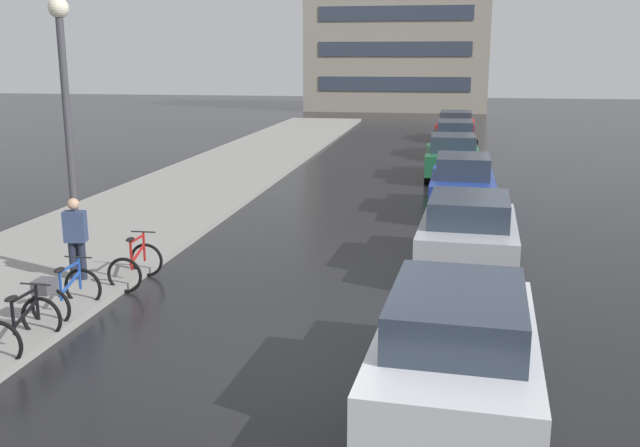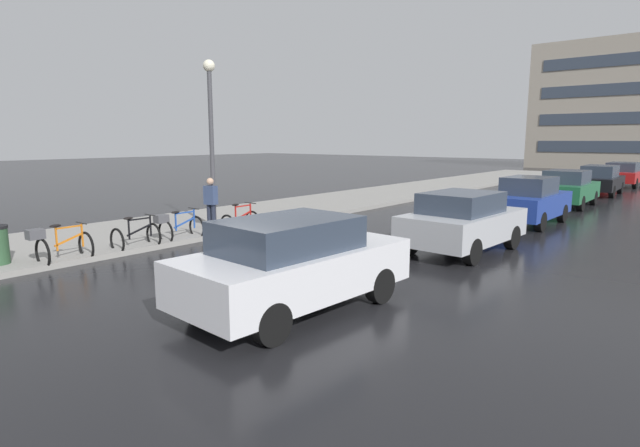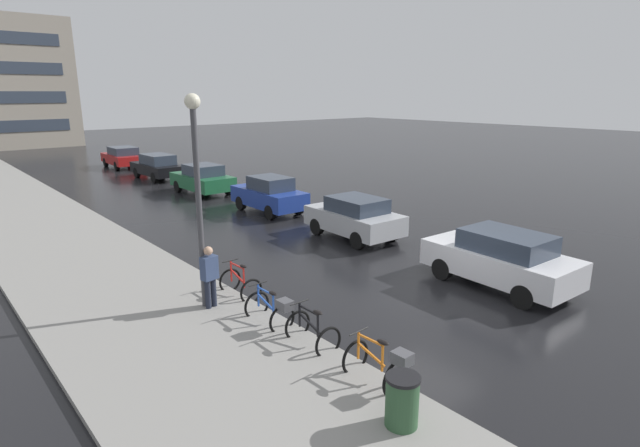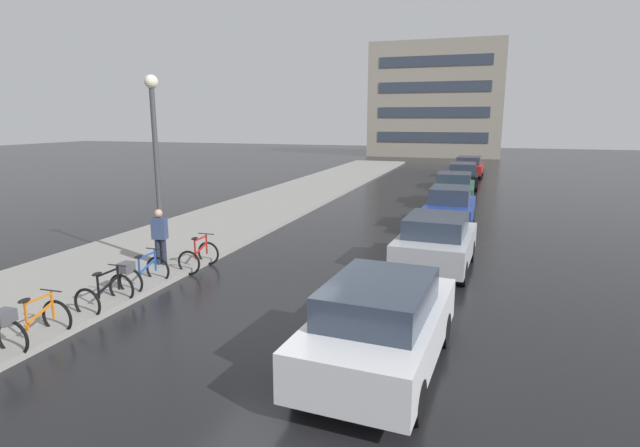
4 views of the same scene
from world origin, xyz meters
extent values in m
plane|color=black|center=(0.00, 0.00, 0.00)|extent=(140.00, 140.00, 0.00)
cube|color=gray|center=(-6.00, 10.00, 0.07)|extent=(4.80, 60.00, 0.14)
torus|color=black|center=(-3.89, -1.24, 0.36)|extent=(0.72, 0.08, 0.72)
torus|color=black|center=(-3.85, -2.25, 0.36)|extent=(0.72, 0.08, 0.72)
cube|color=orange|center=(-3.86, -1.92, 0.64)|extent=(0.04, 0.04, 0.56)
cube|color=orange|center=(-3.88, -1.32, 0.64)|extent=(0.04, 0.04, 0.56)
cube|color=orange|center=(-3.87, -1.62, 0.88)|extent=(0.05, 0.61, 0.04)
cube|color=orange|center=(-3.87, -1.65, 0.58)|extent=(0.06, 0.69, 0.25)
ellipsoid|color=black|center=(-3.86, -1.92, 0.95)|extent=(0.15, 0.26, 0.07)
cylinder|color=black|center=(-3.88, -1.32, 0.94)|extent=(0.50, 0.04, 0.03)
cube|color=#4C4C51|center=(-3.85, -2.37, 0.82)|extent=(0.29, 0.35, 0.22)
torus|color=black|center=(-3.88, 0.59, 0.35)|extent=(0.69, 0.07, 0.69)
torus|color=black|center=(-3.89, -0.45, 0.35)|extent=(0.69, 0.07, 0.69)
cube|color=black|center=(-3.88, -0.11, 0.61)|extent=(0.04, 0.04, 0.53)
cube|color=black|center=(-3.88, 0.51, 0.62)|extent=(0.04, 0.04, 0.55)
cube|color=black|center=(-3.88, 0.20, 0.85)|extent=(0.04, 0.62, 0.04)
cube|color=black|center=(-3.88, 0.17, 0.56)|extent=(0.04, 0.71, 0.26)
ellipsoid|color=black|center=(-3.88, -0.11, 0.90)|extent=(0.14, 0.26, 0.07)
cylinder|color=black|center=(-3.88, 0.51, 0.92)|extent=(0.50, 0.03, 0.03)
torus|color=black|center=(-3.97, 2.06, 0.35)|extent=(0.71, 0.06, 0.71)
torus|color=black|center=(-3.98, 1.03, 0.35)|extent=(0.71, 0.06, 0.71)
cube|color=#234CA8|center=(-3.98, 1.36, 0.60)|extent=(0.04, 0.04, 0.50)
cube|color=#234CA8|center=(-3.97, 1.99, 0.63)|extent=(0.04, 0.04, 0.56)
cube|color=#234CA8|center=(-3.97, 1.67, 0.84)|extent=(0.04, 0.62, 0.04)
cube|color=#234CA8|center=(-3.97, 1.65, 0.55)|extent=(0.04, 0.71, 0.26)
ellipsoid|color=black|center=(-3.98, 1.36, 0.89)|extent=(0.14, 0.26, 0.07)
cylinder|color=black|center=(-3.97, 1.99, 0.93)|extent=(0.50, 0.03, 0.03)
cube|color=#4C4C51|center=(-3.98, 0.91, 0.76)|extent=(0.28, 0.34, 0.22)
torus|color=black|center=(-3.60, 3.94, 0.34)|extent=(0.68, 0.07, 0.68)
torus|color=black|center=(-3.59, 2.90, 0.34)|extent=(0.68, 0.07, 0.68)
cube|color=red|center=(-3.59, 3.24, 0.63)|extent=(0.04, 0.04, 0.57)
cube|color=red|center=(-3.60, 3.86, 0.63)|extent=(0.04, 0.04, 0.58)
cube|color=red|center=(-3.60, 3.55, 0.88)|extent=(0.05, 0.62, 0.04)
cube|color=red|center=(-3.60, 3.52, 0.57)|extent=(0.05, 0.71, 0.26)
ellipsoid|color=black|center=(-3.59, 3.24, 0.94)|extent=(0.14, 0.26, 0.07)
cylinder|color=black|center=(-3.60, 3.86, 0.94)|extent=(0.50, 0.04, 0.03)
cube|color=silver|center=(2.42, -0.60, 0.70)|extent=(2.13, 4.29, 0.75)
cube|color=#2D3847|center=(2.41, -0.77, 1.35)|extent=(1.68, 2.38, 0.54)
cylinder|color=black|center=(1.65, 0.74, 0.32)|extent=(0.26, 0.65, 0.64)
cylinder|color=black|center=(3.34, 0.64, 0.32)|extent=(0.26, 0.65, 0.64)
cylinder|color=black|center=(1.50, -1.85, 0.32)|extent=(0.26, 0.65, 0.64)
cylinder|color=black|center=(3.19, -1.95, 0.32)|extent=(0.26, 0.65, 0.64)
cube|color=#B2B5BA|center=(2.72, 5.55, 0.68)|extent=(2.08, 3.89, 0.73)
cube|color=#2D3847|center=(2.71, 5.40, 1.31)|extent=(1.65, 2.11, 0.53)
cylinder|color=black|center=(1.93, 6.77, 0.32)|extent=(0.25, 0.65, 0.64)
cylinder|color=black|center=(3.62, 6.69, 0.32)|extent=(0.25, 0.65, 0.64)
cylinder|color=black|center=(1.81, 4.42, 0.32)|extent=(0.25, 0.65, 0.64)
cylinder|color=black|center=(3.50, 4.34, 0.32)|extent=(0.25, 0.65, 0.64)
cube|color=navy|center=(2.69, 11.08, 0.69)|extent=(1.77, 3.95, 0.75)
cube|color=#2D3847|center=(2.69, 10.92, 1.36)|extent=(1.44, 1.92, 0.59)
cylinder|color=black|center=(1.95, 12.31, 0.32)|extent=(0.23, 0.64, 0.64)
cylinder|color=black|center=(3.46, 12.29, 0.32)|extent=(0.23, 0.64, 0.64)
cylinder|color=black|center=(1.91, 9.87, 0.32)|extent=(0.23, 0.64, 0.64)
cylinder|color=black|center=(3.43, 9.85, 0.32)|extent=(0.23, 0.64, 0.64)
cube|color=#1E6038|center=(2.44, 16.99, 0.67)|extent=(1.93, 4.02, 0.71)
cube|color=#2D3847|center=(2.44, 16.83, 1.31)|extent=(1.57, 1.98, 0.56)
cylinder|color=black|center=(1.58, 18.22, 0.32)|extent=(0.23, 0.64, 0.64)
cylinder|color=black|center=(3.27, 18.24, 0.32)|extent=(0.23, 0.64, 0.64)
cylinder|color=black|center=(1.60, 15.74, 0.32)|extent=(0.23, 0.64, 0.64)
cylinder|color=black|center=(3.30, 15.76, 0.32)|extent=(0.23, 0.64, 0.64)
cube|color=black|center=(2.54, 23.19, 0.63)|extent=(1.91, 4.32, 0.63)
cube|color=#2D3847|center=(2.55, 23.02, 1.26)|extent=(1.54, 2.35, 0.61)
cylinder|color=black|center=(1.71, 24.50, 0.32)|extent=(0.24, 0.65, 0.64)
cylinder|color=black|center=(3.31, 24.54, 0.32)|extent=(0.24, 0.65, 0.64)
cylinder|color=black|center=(1.77, 21.85, 0.32)|extent=(0.24, 0.65, 0.64)
cylinder|color=black|center=(3.38, 21.89, 0.32)|extent=(0.24, 0.65, 0.64)
cube|color=#AD1919|center=(2.66, 29.57, 0.63)|extent=(2.08, 4.22, 0.63)
cube|color=#2D3847|center=(2.66, 29.41, 1.23)|extent=(1.67, 2.27, 0.55)
cylinder|color=black|center=(1.83, 30.89, 0.32)|extent=(0.24, 0.65, 0.64)
cylinder|color=black|center=(1.75, 28.31, 0.32)|extent=(0.24, 0.65, 0.64)
cylinder|color=black|center=(3.49, 28.26, 0.32)|extent=(0.24, 0.65, 0.64)
cylinder|color=#1E2333|center=(-4.72, 3.11, 0.44)|extent=(0.14, 0.14, 0.88)
cylinder|color=#1E2333|center=(-4.54, 3.14, 0.44)|extent=(0.14, 0.14, 0.88)
cube|color=navy|center=(-4.63, 3.12, 1.18)|extent=(0.44, 0.31, 0.59)
sphere|color=tan|center=(-4.63, 3.12, 1.61)|extent=(0.22, 0.22, 0.22)
cylinder|color=#424247|center=(-4.71, 3.30, 2.50)|extent=(0.14, 0.14, 5.00)
sphere|color=#F2EACC|center=(-4.71, 3.30, 5.14)|extent=(0.37, 0.37, 0.37)
cube|color=#9E9384|center=(-1.99, 51.03, 6.18)|extent=(14.32, 7.26, 12.37)
cube|color=#333D4C|center=(-1.99, 47.36, 2.23)|extent=(11.74, 0.06, 1.10)
cube|color=#333D4C|center=(-1.99, 47.36, 4.86)|extent=(11.74, 0.06, 1.10)
cube|color=#333D4C|center=(-1.99, 47.36, 7.50)|extent=(11.74, 0.06, 1.10)
cube|color=#333D4C|center=(-1.99, 47.36, 10.14)|extent=(11.74, 0.06, 1.10)
camera|label=1|loc=(2.19, -8.91, 4.29)|focal=40.00mm
camera|label=2|loc=(8.05, -6.71, 2.91)|focal=28.00mm
camera|label=3|loc=(-10.07, -7.41, 5.35)|focal=28.00mm
camera|label=4|loc=(3.93, -8.32, 4.17)|focal=28.00mm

